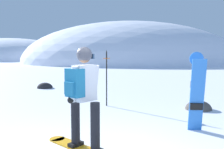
{
  "coord_description": "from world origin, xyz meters",
  "views": [
    {
      "loc": [
        0.54,
        -3.24,
        1.62
      ],
      "look_at": [
        -0.11,
        3.62,
        1.0
      ],
      "focal_mm": 39.33,
      "sensor_mm": 36.0,
      "label": 1
    }
  ],
  "objects_px": {
    "snowboarder_main": "(83,96)",
    "spare_snowboard": "(197,92)",
    "rock_mid": "(45,88)",
    "rock_dark": "(198,109)",
    "piste_marker_near": "(107,74)"
  },
  "relations": [
    {
      "from": "snowboarder_main",
      "to": "spare_snowboard",
      "type": "height_order",
      "value": "snowboarder_main"
    },
    {
      "from": "spare_snowboard",
      "to": "rock_mid",
      "type": "relative_size",
      "value": 2.29
    },
    {
      "from": "snowboarder_main",
      "to": "piste_marker_near",
      "type": "xyz_separation_m",
      "value": [
        -0.02,
        3.47,
        0.06
      ]
    },
    {
      "from": "piste_marker_near",
      "to": "rock_dark",
      "type": "bearing_deg",
      "value": -4.97
    },
    {
      "from": "spare_snowboard",
      "to": "rock_mid",
      "type": "xyz_separation_m",
      "value": [
        -5.33,
        5.67,
        -0.83
      ]
    },
    {
      "from": "rock_dark",
      "to": "rock_mid",
      "type": "xyz_separation_m",
      "value": [
        -5.89,
        3.65,
        0.0
      ]
    },
    {
      "from": "rock_dark",
      "to": "snowboarder_main",
      "type": "bearing_deg",
      "value": -129.21
    },
    {
      "from": "rock_dark",
      "to": "rock_mid",
      "type": "relative_size",
      "value": 1.04
    },
    {
      "from": "spare_snowboard",
      "to": "piste_marker_near",
      "type": "height_order",
      "value": "piste_marker_near"
    },
    {
      "from": "spare_snowboard",
      "to": "piste_marker_near",
      "type": "relative_size",
      "value": 0.96
    },
    {
      "from": "spare_snowboard",
      "to": "rock_mid",
      "type": "height_order",
      "value": "spare_snowboard"
    },
    {
      "from": "snowboarder_main",
      "to": "rock_dark",
      "type": "xyz_separation_m",
      "value": [
        2.64,
        3.24,
        -0.92
      ]
    },
    {
      "from": "rock_dark",
      "to": "spare_snowboard",
      "type": "bearing_deg",
      "value": -105.52
    },
    {
      "from": "rock_mid",
      "to": "rock_dark",
      "type": "bearing_deg",
      "value": -31.76
    },
    {
      "from": "spare_snowboard",
      "to": "piste_marker_near",
      "type": "bearing_deg",
      "value": 133.03
    }
  ]
}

